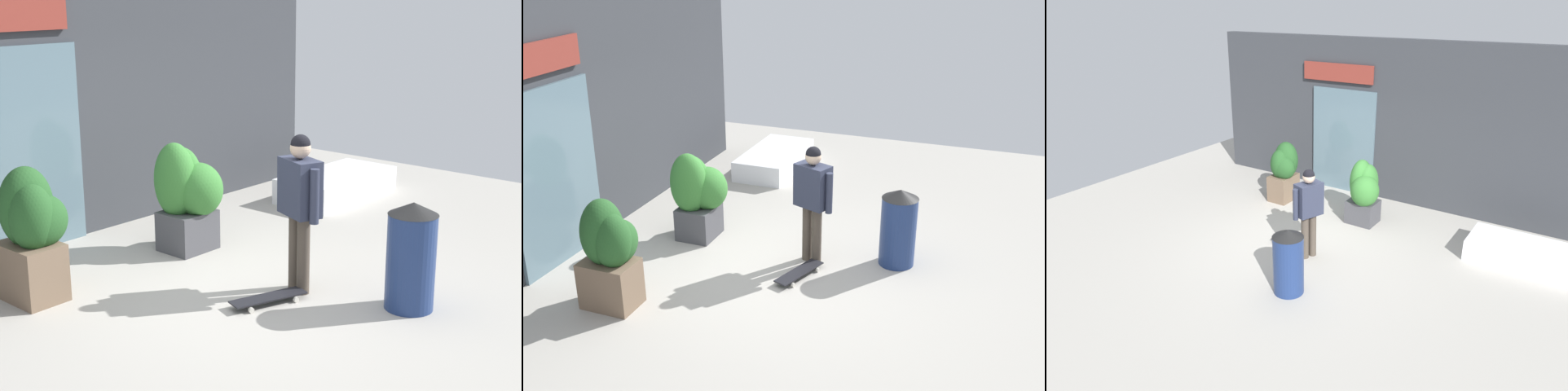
% 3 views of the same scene
% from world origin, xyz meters
% --- Properties ---
extents(ground_plane, '(12.00, 12.00, 0.00)m').
position_xyz_m(ground_plane, '(0.00, 0.00, 0.00)').
color(ground_plane, '#B2ADA3').
extents(building_facade, '(8.33, 0.31, 3.43)m').
position_xyz_m(building_facade, '(-0.03, 2.86, 1.71)').
color(building_facade, '#383A3F').
rests_on(building_facade, ground_plane).
extents(skateboarder, '(0.40, 0.59, 1.60)m').
position_xyz_m(skateboarder, '(0.29, -0.37, 0.97)').
color(skateboarder, '#4C4238').
rests_on(skateboarder, ground_plane).
extents(skateboard, '(0.80, 0.44, 0.08)m').
position_xyz_m(skateboard, '(-0.17, -0.36, 0.06)').
color(skateboard, black).
rests_on(skateboard, ground_plane).
extents(planter_box_left, '(0.59, 0.62, 1.32)m').
position_xyz_m(planter_box_left, '(-1.55, 1.45, 0.71)').
color(planter_box_left, brown).
rests_on(planter_box_left, ground_plane).
extents(planter_box_right, '(0.67, 0.77, 1.27)m').
position_xyz_m(planter_box_right, '(0.44, 1.39, 0.68)').
color(planter_box_right, '#47474C').
rests_on(planter_box_right, ground_plane).
extents(trash_bin, '(0.47, 0.47, 1.05)m').
position_xyz_m(trash_bin, '(0.62, -1.44, 0.53)').
color(trash_bin, navy).
rests_on(trash_bin, ground_plane).
extents(snow_ledge, '(1.84, 0.90, 0.36)m').
position_xyz_m(snow_ledge, '(3.47, 1.42, 0.18)').
color(snow_ledge, white).
rests_on(snow_ledge, ground_plane).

